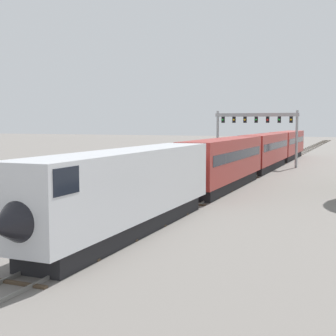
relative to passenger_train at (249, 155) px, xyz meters
name	(u,v)px	position (x,y,z in m)	size (l,w,h in m)	color
ground_plane	(64,244)	(-2.00, -34.53, -2.60)	(400.00, 400.00, 0.00)	slate
track_main	(283,161)	(0.00, 25.47, -2.54)	(2.60, 200.00, 0.16)	slate
track_near	(217,170)	(-5.50, 5.47, -2.54)	(2.60, 160.00, 0.16)	slate
passenger_train	(249,155)	(0.00, 0.00, 0.00)	(3.04, 81.94, 4.80)	silver
signal_gantry	(256,125)	(-2.25, 14.19, 3.36)	(12.10, 0.49, 8.04)	#999BA0
stop_sign	(15,187)	(-10.00, -28.64, -0.73)	(0.76, 0.08, 2.88)	gray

